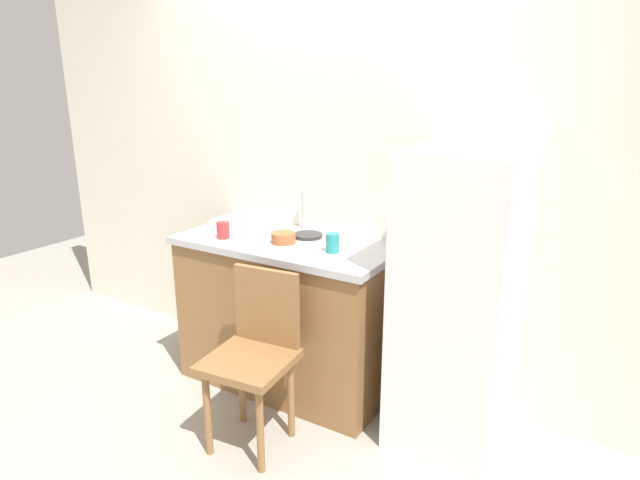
% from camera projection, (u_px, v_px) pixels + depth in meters
% --- Properties ---
extents(ground_plane, '(8.00, 8.00, 0.00)m').
position_uv_depth(ground_plane, '(235.00, 443.00, 2.79)').
color(ground_plane, '#9E998E').
extents(back_wall, '(4.80, 0.10, 2.59)m').
position_uv_depth(back_wall, '(334.00, 166.00, 3.23)').
color(back_wall, silver).
rests_on(back_wall, ground_plane).
extents(cabinet_base, '(1.24, 0.60, 0.87)m').
position_uv_depth(cabinet_base, '(289.00, 316.00, 3.25)').
color(cabinet_base, olive).
rests_on(cabinet_base, ground_plane).
extents(countertop, '(1.28, 0.64, 0.04)m').
position_uv_depth(countertop, '(287.00, 243.00, 3.12)').
color(countertop, '#B7B7BC').
rests_on(countertop, cabinet_base).
extents(faucet, '(0.02, 0.02, 0.24)m').
position_uv_depth(faucet, '(304.00, 210.00, 3.30)').
color(faucet, '#B7B7BC').
rests_on(faucet, countertop).
extents(refrigerator, '(0.52, 0.59, 1.49)m').
position_uv_depth(refrigerator, '(458.00, 302.00, 2.66)').
color(refrigerator, white).
rests_on(refrigerator, ground_plane).
extents(chair, '(0.44, 0.44, 0.89)m').
position_uv_depth(chair, '(255.00, 351.00, 2.69)').
color(chair, olive).
rests_on(chair, ground_plane).
extents(dish_tray, '(0.28, 0.20, 0.05)m').
position_uv_depth(dish_tray, '(237.00, 224.00, 3.36)').
color(dish_tray, white).
rests_on(dish_tray, countertop).
extents(terracotta_bowl, '(0.14, 0.14, 0.06)m').
position_uv_depth(terracotta_bowl, '(283.00, 238.00, 3.05)').
color(terracotta_bowl, '#B25B33').
rests_on(terracotta_bowl, countertop).
extents(hotplate, '(0.17, 0.17, 0.02)m').
position_uv_depth(hotplate, '(308.00, 235.00, 3.16)').
color(hotplate, '#2D2D2D').
rests_on(hotplate, countertop).
extents(cup_teal, '(0.07, 0.07, 0.10)m').
position_uv_depth(cup_teal, '(333.00, 243.00, 2.88)').
color(cup_teal, teal).
rests_on(cup_teal, countertop).
extents(cup_red, '(0.07, 0.07, 0.10)m').
position_uv_depth(cup_red, '(223.00, 230.00, 3.13)').
color(cup_red, red).
rests_on(cup_red, countertop).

